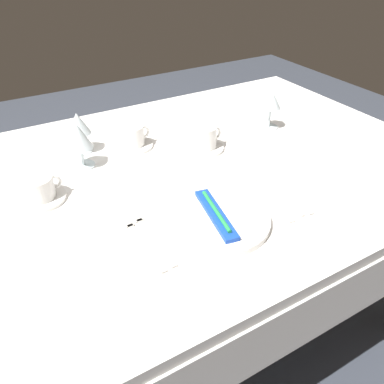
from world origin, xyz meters
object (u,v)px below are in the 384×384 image
object	(u,v)px
dinner_plate	(216,219)
spoon_soup	(267,191)
coffee_cup_left	(205,137)
wine_glass_right	(79,138)
toothbrush_package	(216,214)
coffee_cup_right	(39,187)
fork_outer	(151,235)
coffee_cup_far	(133,135)
dinner_knife	(266,200)
fork_inner	(141,241)
wine_glass_centre	(271,102)
spoon_dessert	(276,188)
wine_glass_left	(78,125)

from	to	relation	value
dinner_plate	spoon_soup	size ratio (longest dim) A/B	1.24
coffee_cup_left	wine_glass_right	bearing A→B (deg)	166.37
toothbrush_package	coffee_cup_right	distance (m)	0.48
toothbrush_package	fork_outer	distance (m)	0.17
spoon_soup	coffee_cup_far	distance (m)	0.49
dinner_plate	coffee_cup_far	size ratio (longest dim) A/B	2.75
dinner_knife	spoon_soup	size ratio (longest dim) A/B	1.04
spoon_soup	coffee_cup_right	world-z (taller)	coffee_cup_right
fork_outer	fork_inner	distance (m)	0.03
wine_glass_centre	coffee_cup_left	bearing A→B (deg)	-175.19
spoon_soup	coffee_cup_right	size ratio (longest dim) A/B	2.09
spoon_dessert	wine_glass_left	bearing A→B (deg)	129.57
fork_inner	spoon_soup	xyz separation A→B (m)	(0.39, 0.01, -0.00)
spoon_soup	wine_glass_left	distance (m)	0.63
coffee_cup_right	dinner_plate	bearing A→B (deg)	-41.42
dinner_plate	toothbrush_package	distance (m)	0.02
coffee_cup_left	spoon_dessert	bearing A→B (deg)	-80.61
spoon_dessert	wine_glass_right	size ratio (longest dim) A/B	1.59
fork_inner	dinner_knife	world-z (taller)	same
spoon_dessert	coffee_cup_left	bearing A→B (deg)	99.39
dinner_plate	toothbrush_package	xyz separation A→B (m)	(0.00, 0.00, 0.02)
wine_glass_left	dinner_knife	bearing A→B (deg)	-56.22
coffee_cup_left	coffee_cup_right	world-z (taller)	coffee_cup_left
coffee_cup_far	spoon_soup	bearing A→B (deg)	-63.36
coffee_cup_right	toothbrush_package	bearing A→B (deg)	-41.42
spoon_soup	wine_glass_centre	bearing A→B (deg)	50.26
wine_glass_centre	toothbrush_package	bearing A→B (deg)	-141.99
coffee_cup_right	wine_glass_centre	world-z (taller)	wine_glass_centre
fork_inner	coffee_cup_far	distance (m)	0.49
spoon_soup	wine_glass_right	distance (m)	0.58
spoon_dessert	wine_glass_centre	size ratio (longest dim) A/B	1.59
spoon_dessert	coffee_cup_right	distance (m)	0.66
fork_outer	dinner_knife	xyz separation A→B (m)	(0.34, -0.02, 0.00)
toothbrush_package	fork_outer	world-z (taller)	toothbrush_package
dinner_plate	wine_glass_right	bearing A→B (deg)	115.39
dinner_knife	coffee_cup_right	distance (m)	0.62
fork_outer	wine_glass_right	xyz separation A→B (m)	(-0.04, 0.41, 0.10)
dinner_knife	toothbrush_package	bearing A→B (deg)	-177.05
toothbrush_package	spoon_soup	distance (m)	0.20
dinner_plate	coffee_cup_right	xyz separation A→B (m)	(-0.36, 0.32, 0.03)
dinner_knife	wine_glass_left	xyz separation A→B (m)	(-0.35, 0.53, 0.09)
fork_outer	wine_glass_left	distance (m)	0.51
spoon_dessert	coffee_cup_far	xyz separation A→B (m)	(-0.25, 0.44, 0.04)
spoon_dessert	wine_glass_centre	world-z (taller)	wine_glass_centre
fork_inner	wine_glass_centre	xyz separation A→B (m)	(0.67, 0.34, 0.10)
coffee_cup_right	coffee_cup_far	distance (m)	0.38
wine_glass_centre	coffee_cup_far	bearing A→B (deg)	167.39
dinner_plate	fork_outer	distance (m)	0.17
dinner_knife	wine_glass_right	size ratio (longest dim) A/B	1.64
dinner_plate	wine_glass_left	xyz separation A→B (m)	(-0.18, 0.54, 0.09)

